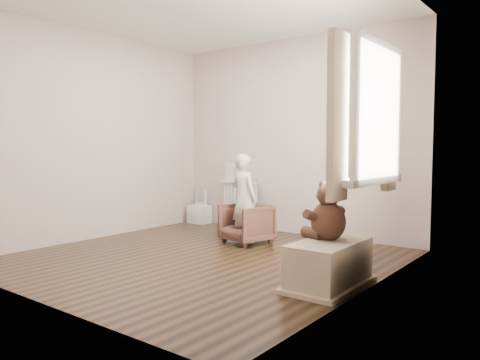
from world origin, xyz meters
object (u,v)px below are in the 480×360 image
Objects in this scene: radiator at (240,201)px; armchair at (246,224)px; toy_bench at (329,263)px; toy_vanity at (199,205)px; plush_cat at (372,165)px; child at (244,198)px; teddy_bear at (328,205)px.

armchair is at bearing -48.45° from radiator.
toy_bench is (2.31, -1.80, -0.19)m from radiator.
toy_vanity is 1.69× the size of plush_cat.
plush_cat reaches higher than toy_bench.
toy_bench is (1.60, -0.95, -0.35)m from child.
radiator is 1.39× the size of teddy_bear.
toy_bench is (1.60, -1.00, -0.04)m from armchair.
plush_cat reaches higher than child.
armchair is at bearing 147.91° from toy_bench.
child is (0.00, -0.05, 0.31)m from armchair.
radiator is 2.94m from toy_bench.
radiator is 1.12m from child.
radiator is 2.27× the size of plush_cat.
radiator is at bearing 159.05° from teddy_bear.
toy_vanity is 0.96× the size of armchair.
plush_cat is (1.74, -0.43, 0.45)m from child.
teddy_bear is at bearing 164.65° from child.
toy_vanity is at bearing 166.51° from armchair.
toy_bench is 0.48m from teddy_bear.
armchair is 1.96m from plush_cat.
teddy_bear reaches higher than armchair.
toy_bench is 2.73× the size of plush_cat.
plush_cat reaches higher than toy_vanity.
radiator is 2.83m from plush_cat.
teddy_bear is 1.63× the size of plush_cat.
child reaches higher than toy_vanity.
toy_vanity is (-0.76, -0.03, -0.11)m from radiator.
teddy_bear is (1.55, -0.93, 0.43)m from armchair.
child is 1.79m from teddy_bear.
plush_cat is at bearing -21.25° from toy_vanity.
teddy_bear is at bearing -29.39° from toy_vanity.
radiator is at bearing 175.00° from plush_cat.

